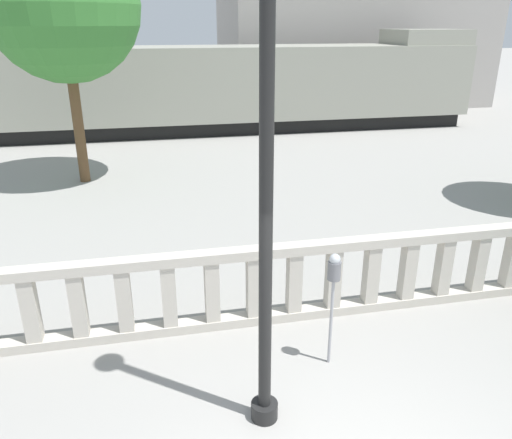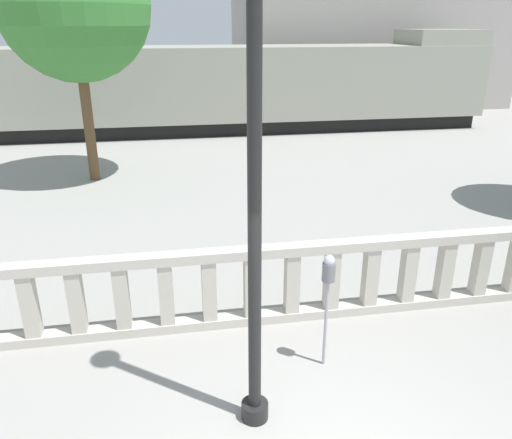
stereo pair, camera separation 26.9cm
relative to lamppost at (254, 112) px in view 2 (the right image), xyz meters
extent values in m
cube|color=#BCB5A8|center=(0.58, 1.91, -3.35)|extent=(13.51, 0.24, 0.14)
cube|color=#BCB5A8|center=(0.58, 1.91, -2.28)|extent=(13.51, 0.24, 0.14)
cube|color=#BCB5A8|center=(-2.76, 1.91, -2.82)|extent=(0.20, 0.20, 0.93)
cube|color=#BCB5A8|center=(-2.15, 1.91, -2.82)|extent=(0.20, 0.20, 0.93)
cube|color=#BCB5A8|center=(-1.54, 1.91, -2.82)|extent=(0.20, 0.20, 0.93)
cube|color=#BCB5A8|center=(-0.94, 1.91, -2.82)|extent=(0.20, 0.20, 0.93)
cube|color=#BCB5A8|center=(-0.33, 1.91, -2.82)|extent=(0.20, 0.20, 0.93)
cube|color=#BCB5A8|center=(0.28, 1.91, -2.82)|extent=(0.20, 0.20, 0.93)
cube|color=#BCB5A8|center=(0.88, 1.91, -2.82)|extent=(0.20, 0.20, 0.93)
cube|color=#BCB5A8|center=(1.49, 1.91, -2.82)|extent=(0.20, 0.20, 0.93)
cube|color=#BCB5A8|center=(2.10, 1.91, -2.82)|extent=(0.20, 0.20, 0.93)
cube|color=#BCB5A8|center=(2.70, 1.91, -2.82)|extent=(0.20, 0.20, 0.93)
cube|color=#BCB5A8|center=(3.31, 1.91, -2.82)|extent=(0.20, 0.20, 0.93)
cube|color=#BCB5A8|center=(3.92, 1.91, -2.82)|extent=(0.20, 0.20, 0.93)
cylinder|color=black|center=(0.00, 0.00, -3.32)|extent=(0.30, 0.30, 0.20)
cylinder|color=black|center=(0.00, 0.00, -0.60)|extent=(0.14, 0.14, 5.25)
cylinder|color=#99999E|center=(1.05, 0.79, -2.81)|extent=(0.04, 0.04, 1.23)
cylinder|color=slate|center=(1.05, 0.79, -2.08)|extent=(0.16, 0.16, 0.24)
sphere|color=#B2B7BC|center=(1.05, 0.79, -1.93)|extent=(0.14, 0.14, 0.14)
cube|color=black|center=(1.38, 16.12, -3.15)|extent=(21.15, 2.36, 0.55)
cube|color=gray|center=(1.38, 16.12, -1.49)|extent=(21.58, 2.95, 2.76)
cube|color=gray|center=(10.67, 16.12, 0.19)|extent=(3.00, 2.66, 0.60)
cube|color=gray|center=(9.99, 22.76, 1.52)|extent=(13.60, 7.07, 9.88)
cylinder|color=brown|center=(-2.91, 9.90, -1.85)|extent=(0.28, 0.28, 3.14)
sphere|color=#387A33|center=(-2.91, 9.90, 1.16)|extent=(3.83, 3.83, 3.83)
camera|label=1|loc=(-1.01, -4.30, 0.72)|focal=35.00mm
camera|label=2|loc=(-0.75, -4.36, 0.72)|focal=35.00mm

